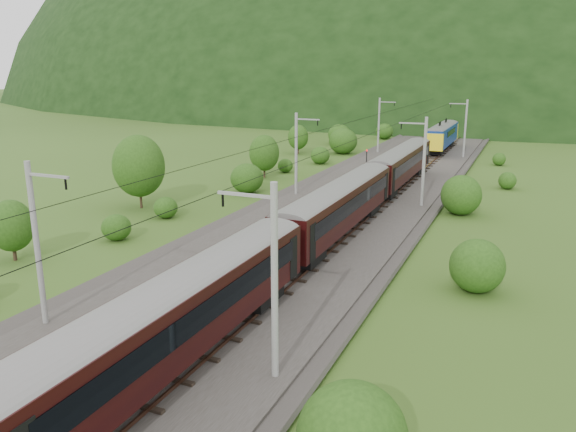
% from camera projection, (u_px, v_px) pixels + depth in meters
% --- Properties ---
extents(ground, '(600.00, 600.00, 0.00)m').
position_uv_depth(ground, '(150.00, 352.00, 25.24)').
color(ground, '#335019').
rests_on(ground, ground).
extents(railbed, '(14.00, 220.00, 0.30)m').
position_uv_depth(railbed, '(251.00, 276.00, 34.08)').
color(railbed, '#38332D').
rests_on(railbed, ground).
extents(track_left, '(2.40, 220.00, 0.27)m').
position_uv_depth(track_left, '(217.00, 268.00, 34.95)').
color(track_left, brown).
rests_on(track_left, railbed).
extents(track_right, '(2.40, 220.00, 0.27)m').
position_uv_depth(track_right, '(287.00, 279.00, 33.11)').
color(track_right, brown).
rests_on(track_right, railbed).
extents(catenary_left, '(2.54, 192.28, 8.00)m').
position_uv_depth(catenary_left, '(297.00, 152.00, 54.87)').
color(catenary_left, gray).
rests_on(catenary_left, railbed).
extents(catenary_right, '(2.54, 192.28, 8.00)m').
position_uv_depth(catenary_right, '(423.00, 160.00, 50.16)').
color(catenary_right, gray).
rests_on(catenary_right, railbed).
extents(overhead_wires, '(4.83, 198.00, 0.03)m').
position_uv_depth(overhead_wires, '(249.00, 163.00, 32.32)').
color(overhead_wires, black).
rests_on(overhead_wires, ground).
extents(mountain_main, '(504.00, 360.00, 244.00)m').
position_uv_depth(mountain_main, '(500.00, 97.00, 256.10)').
color(mountain_main, black).
rests_on(mountain_main, ground).
extents(mountain_ridge, '(336.00, 280.00, 132.00)m').
position_uv_depth(mountain_ridge, '(293.00, 90.00, 337.69)').
color(mountain_ridge, black).
rests_on(mountain_ridge, ground).
extents(train, '(2.69, 129.18, 4.66)m').
position_uv_depth(train, '(281.00, 236.00, 31.59)').
color(train, black).
rests_on(train, ground).
extents(hazard_post_near, '(0.18, 0.18, 1.72)m').
position_uv_depth(hazard_post_near, '(388.00, 170.00, 64.44)').
color(hazard_post_near, red).
rests_on(hazard_post_near, railbed).
extents(hazard_post_far, '(0.14, 0.14, 1.34)m').
position_uv_depth(hazard_post_far, '(385.00, 174.00, 63.01)').
color(hazard_post_far, red).
rests_on(hazard_post_far, railbed).
extents(signal, '(0.21, 0.21, 1.87)m').
position_uv_depth(signal, '(367.00, 156.00, 73.45)').
color(signal, black).
rests_on(signal, railbed).
extents(vegetation_left, '(12.59, 145.82, 6.97)m').
position_uv_depth(vegetation_left, '(50.00, 221.00, 36.91)').
color(vegetation_left, '#224612').
rests_on(vegetation_left, ground).
extents(vegetation_right, '(7.19, 102.03, 3.15)m').
position_uv_depth(vegetation_right, '(435.00, 320.00, 25.21)').
color(vegetation_right, '#224612').
rests_on(vegetation_right, ground).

